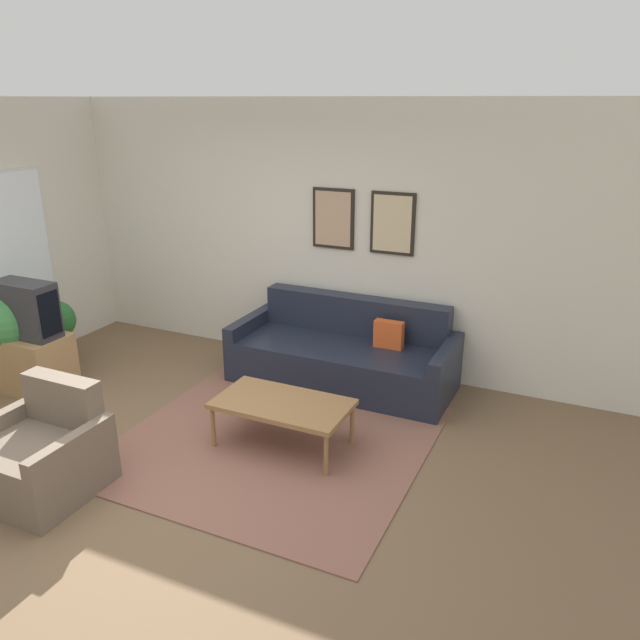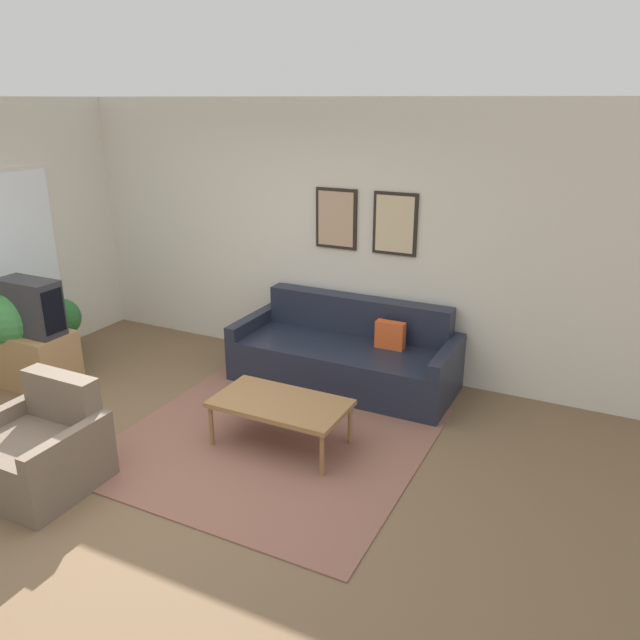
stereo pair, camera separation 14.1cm
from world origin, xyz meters
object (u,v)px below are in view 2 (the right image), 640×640
(coffee_table, at_px, (280,405))
(tv, at_px, (31,307))
(potted_plant_tall, at_px, (14,324))
(armchair, at_px, (40,452))
(couch, at_px, (346,356))

(coffee_table, relative_size, tv, 1.74)
(tv, distance_m, potted_plant_tall, 0.31)
(armchair, bearing_deg, potted_plant_tall, 157.93)
(couch, bearing_deg, potted_plant_tall, -153.82)
(coffee_table, relative_size, armchair, 1.33)
(potted_plant_tall, bearing_deg, couch, 26.18)
(coffee_table, relative_size, potted_plant_tall, 1.12)
(tv, height_order, armchair, tv)
(couch, bearing_deg, tv, -152.43)
(couch, relative_size, armchair, 2.67)
(potted_plant_tall, bearing_deg, tv, 8.10)
(coffee_table, distance_m, potted_plant_tall, 2.93)
(armchair, bearing_deg, tv, 152.85)
(coffee_table, distance_m, tv, 2.72)
(couch, xyz_separation_m, armchair, (-1.28, -2.58, -0.02))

